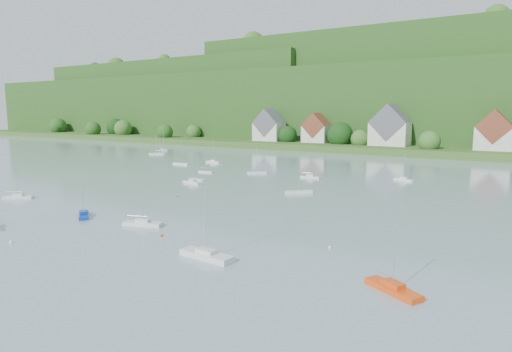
# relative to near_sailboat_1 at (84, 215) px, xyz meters

# --- Properties ---
(far_shore_strip) EXTENTS (600.00, 60.00, 3.00)m
(far_shore_strip) POSITION_rel_near_sailboat_1_xyz_m (6.35, 158.04, 1.08)
(far_shore_strip) COLOR #325821
(far_shore_strip) RESTS_ON ground
(forested_ridge) EXTENTS (620.00, 181.22, 69.89)m
(forested_ridge) POSITION_rel_near_sailboat_1_xyz_m (6.74, 226.61, 22.46)
(forested_ridge) COLOR #163D13
(forested_ridge) RESTS_ON ground
(village_building_0) EXTENTS (14.00, 10.40, 16.00)m
(village_building_0) POSITION_rel_near_sailboat_1_xyz_m (-48.65, 145.04, 9.09)
(village_building_0) COLOR #BCB7AC
(village_building_0) RESTS_ON far_shore_strip
(village_building_1) EXTENTS (12.00, 9.36, 14.00)m
(village_building_1) POSITION_rel_near_sailboat_1_xyz_m (-23.65, 147.04, 8.33)
(village_building_1) COLOR #BCB7AC
(village_building_1) RESTS_ON far_shore_strip
(village_building_2) EXTENTS (16.00, 11.44, 18.00)m
(village_building_2) POSITION_rel_near_sailboat_1_xyz_m (11.35, 146.04, 9.85)
(village_building_2) COLOR #BCB7AC
(village_building_2) RESTS_ON far_shore_strip
(village_building_3) EXTENTS (13.00, 10.40, 15.50)m
(village_building_3) POSITION_rel_near_sailboat_1_xyz_m (51.35, 144.04, 9.01)
(village_building_3) COLOR #BCB7AC
(village_building_3) RESTS_ON far_shore_strip
(near_sailboat_1) EXTENTS (5.45, 4.63, 7.60)m
(near_sailboat_1) POSITION_rel_near_sailboat_1_xyz_m (0.00, 0.00, 0.00)
(near_sailboat_1) COLOR #10339A
(near_sailboat_1) RESTS_ON ground
(near_sailboat_3) EXTENTS (6.43, 3.72, 8.38)m
(near_sailboat_3) POSITION_rel_near_sailboat_1_xyz_m (12.86, 1.26, 0.02)
(near_sailboat_3) COLOR silver
(near_sailboat_3) RESTS_ON ground
(near_sailboat_4) EXTENTS (7.51, 2.63, 9.94)m
(near_sailboat_4) POSITION_rel_near_sailboat_1_xyz_m (31.07, -5.60, 0.07)
(near_sailboat_4) COLOR silver
(near_sailboat_4) RESTS_ON ground
(near_sailboat_5) EXTENTS (6.35, 4.55, 8.47)m
(near_sailboat_5) POSITION_rel_near_sailboat_1_xyz_m (53.12, -3.69, 0.03)
(near_sailboat_5) COLOR #E24610
(near_sailboat_5) RESTS_ON ground
(near_sailboat_6) EXTENTS (5.49, 4.75, 7.70)m
(near_sailboat_6) POSITION_rel_near_sailboat_1_xyz_m (-25.03, 2.91, 0.00)
(near_sailboat_6) COLOR silver
(near_sailboat_6) RESTS_ON ground
(mooring_buoy_1) EXTENTS (0.48, 0.48, 0.48)m
(mooring_buoy_1) POSITION_rel_near_sailboat_1_xyz_m (4.47, -14.86, -0.42)
(mooring_buoy_1) COLOR white
(mooring_buoy_1) RESTS_ON ground
(mooring_buoy_2) EXTENTS (0.42, 0.42, 0.42)m
(mooring_buoy_2) POSITION_rel_near_sailboat_1_xyz_m (19.53, -1.47, -0.42)
(mooring_buoy_2) COLOR #EA3A01
(mooring_buoy_2) RESTS_ON ground
(mooring_buoy_3) EXTENTS (0.38, 0.38, 0.38)m
(mooring_buoy_3) POSITION_rel_near_sailboat_1_xyz_m (1.57, 21.67, -0.42)
(mooring_buoy_3) COLOR #EA3A01
(mooring_buoy_3) RESTS_ON ground
(mooring_buoy_4) EXTENTS (0.39, 0.39, 0.39)m
(mooring_buoy_4) POSITION_rel_near_sailboat_1_xyz_m (42.22, 6.32, -0.42)
(mooring_buoy_4) COLOR white
(mooring_buoy_4) RESTS_ON ground
(far_sailboat_cluster) EXTENTS (201.33, 70.84, 8.71)m
(far_sailboat_cluster) POSITION_rel_near_sailboat_1_xyz_m (17.30, 74.33, -0.05)
(far_sailboat_cluster) COLOR silver
(far_sailboat_cluster) RESTS_ON ground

